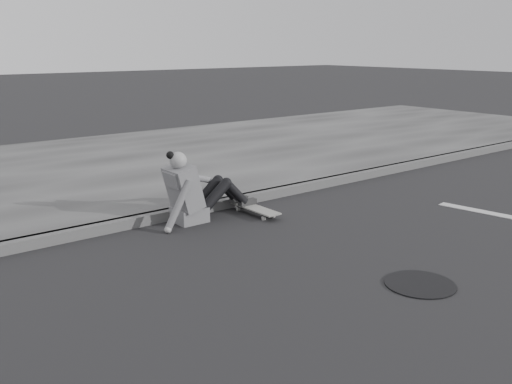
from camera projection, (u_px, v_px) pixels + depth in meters
ground at (330, 284)px, 5.02m from camera, size 80.00×80.00×0.00m
curb at (179, 212)px, 6.97m from camera, size 24.00×0.16×0.12m
sidewalk at (83, 171)px, 9.26m from camera, size 24.00×6.00×0.12m
manhole at (420, 284)px, 5.01m from camera, size 0.62×0.62×0.01m
skateboard at (255, 209)px, 7.07m from camera, size 0.20×0.78×0.09m
seated_woman at (194, 192)px, 6.75m from camera, size 1.38×0.46×0.88m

